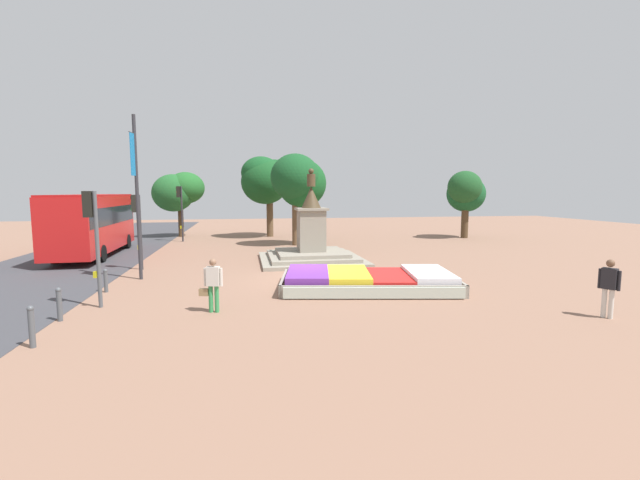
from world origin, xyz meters
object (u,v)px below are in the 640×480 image
city_bus (92,221)px  kerb_bollard_mid_a (59,303)px  kerb_bollard_mid_b (106,280)px  flower_planter (367,281)px  traffic_light_far_corner (180,204)px  traffic_light_near_crossing (93,228)px  kerb_bollard_south (31,326)px  statue_monument (311,245)px  pedestrian_near_planter (609,284)px  traffic_light_mid_block (137,218)px  banner_pole (137,194)px  pedestrian_with_handbag (213,282)px

city_bus → kerb_bollard_mid_a: bearing=-76.1°
kerb_bollard_mid_b → flower_planter: bearing=-6.5°
flower_planter → traffic_light_far_corner: 19.51m
traffic_light_near_crossing → kerb_bollard_south: bearing=-95.2°
statue_monument → pedestrian_near_planter: size_ratio=3.09×
kerb_bollard_south → traffic_light_far_corner: bearing=88.9°
traffic_light_mid_block → flower_planter: bearing=-31.0°
pedestrian_near_planter → kerb_bollard_mid_a: bearing=170.9°
statue_monument → kerb_bollard_south: statue_monument is taller
statue_monument → traffic_light_far_corner: size_ratio=1.31×
pedestrian_near_planter → kerb_bollard_south: size_ratio=1.70×
flower_planter → city_bus: size_ratio=0.74×
statue_monument → kerb_bollard_mid_b: size_ratio=6.17×
flower_planter → traffic_light_far_corner: bearing=117.8°
flower_planter → traffic_light_mid_block: size_ratio=2.00×
traffic_light_far_corner → kerb_bollard_mid_b: traffic_light_far_corner is taller
traffic_light_near_crossing → banner_pole: size_ratio=0.54×
traffic_light_far_corner → pedestrian_with_handbag: (3.54, -19.39, -1.83)m
banner_pole → kerb_bollard_south: size_ratio=6.68×
traffic_light_mid_block → pedestrian_with_handbag: bearing=-63.9°
pedestrian_with_handbag → kerb_bollard_mid_b: (-3.99, 3.34, -0.47)m
statue_monument → traffic_light_near_crossing: bearing=-136.1°
kerb_bollard_south → pedestrian_with_handbag: bearing=30.1°
traffic_light_mid_block → kerb_bollard_mid_b: 4.95m
statue_monument → kerb_bollard_south: bearing=-126.6°
flower_planter → pedestrian_near_planter: (5.70, -4.88, 0.69)m
flower_planter → pedestrian_with_handbag: pedestrian_with_handbag is taller
city_bus → pedestrian_with_handbag: bearing=-60.2°
traffic_light_near_crossing → statue_monument: bearing=43.9°
kerb_bollard_mid_b → pedestrian_with_handbag: bearing=-40.0°
traffic_light_far_corner → kerb_bollard_south: 21.80m
traffic_light_far_corner → banner_pole: bearing=-89.0°
statue_monument → traffic_light_mid_block: statue_monument is taller
kerb_bollard_south → kerb_bollard_mid_b: bearing=90.5°
city_bus → pedestrian_with_handbag: 14.99m
statue_monument → kerb_bollard_mid_b: bearing=-146.3°
flower_planter → pedestrian_with_handbag: bearing=-157.5°
traffic_light_near_crossing → pedestrian_near_planter: (14.80, -3.81, -1.52)m
traffic_light_mid_block → pedestrian_near_planter: size_ratio=2.04×
flower_planter → traffic_light_mid_block: (-9.35, 5.62, 2.10)m
kerb_bollard_south → kerb_bollard_mid_a: (-0.23, 2.13, -0.02)m
traffic_light_near_crossing → kerb_bollard_mid_a: size_ratio=3.78×
traffic_light_mid_block → kerb_bollard_mid_b: bearing=-91.6°
city_bus → pedestrian_near_planter: (18.60, -15.59, -1.00)m
statue_monument → city_bus: bearing=161.2°
flower_planter → city_bus: 16.86m
pedestrian_near_planter → kerb_bollard_south: bearing=178.8°
banner_pole → city_bus: 8.66m
pedestrian_near_planter → pedestrian_with_handbag: bearing=166.8°
kerb_bollard_south → city_bus: bearing=102.9°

